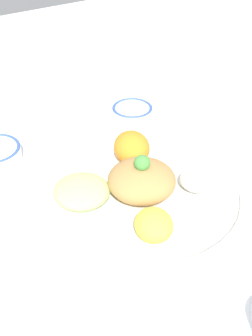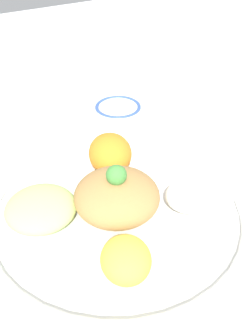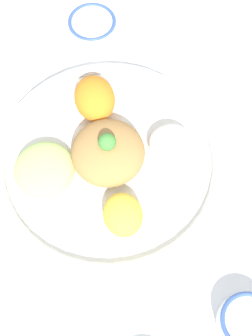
{
  "view_description": "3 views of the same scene",
  "coord_description": "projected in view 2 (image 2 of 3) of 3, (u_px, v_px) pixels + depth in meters",
  "views": [
    {
      "loc": [
        -0.55,
        0.41,
        0.59
      ],
      "look_at": [
        0.05,
        0.05,
        0.07
      ],
      "focal_mm": 50.0,
      "sensor_mm": 36.0,
      "label": 1
    },
    {
      "loc": [
        -0.36,
        0.23,
        0.44
      ],
      "look_at": [
        0.04,
        0.01,
        0.08
      ],
      "focal_mm": 42.0,
      "sensor_mm": 36.0,
      "label": 2
    },
    {
      "loc": [
        -0.28,
        0.21,
        0.78
      ],
      "look_at": [
        -0.02,
        0.03,
        0.07
      ],
      "focal_mm": 50.0,
      "sensor_mm": 36.0,
      "label": 3
    }
  ],
  "objects": [
    {
      "name": "ground_plane",
      "position": [
        143.0,
        223.0,
        0.61
      ],
      "size": [
        2.4,
        2.4,
        0.0
      ],
      "primitive_type": "plane",
      "color": "white"
    },
    {
      "name": "salad_platter",
      "position": [
        115.0,
        208.0,
        0.6
      ],
      "size": [
        0.41,
        0.41,
        0.11
      ],
      "color": "white",
      "rests_on": "ground_plane"
    },
    {
      "name": "sauce_bowl_red",
      "position": [
        118.0,
        113.0,
        0.84
      ],
      "size": [
        0.1,
        0.1,
        0.04
      ],
      "color": "white",
      "rests_on": "ground_plane"
    },
    {
      "name": "serving_spoon_main",
      "position": [
        53.0,
        106.0,
        0.9
      ],
      "size": [
        0.05,
        0.13,
        0.01
      ],
      "rotation": [
        0.0,
        0.0,
        4.95
      ],
      "color": "silver",
      "rests_on": "ground_plane"
    }
  ]
}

